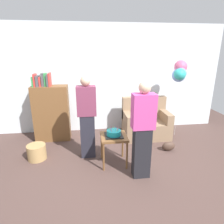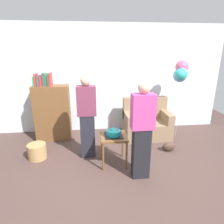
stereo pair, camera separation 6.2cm
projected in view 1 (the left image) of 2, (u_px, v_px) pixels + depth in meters
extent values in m
plane|color=#4C3833|center=(119.00, 172.00, 3.44)|extent=(8.00, 8.00, 0.00)
cube|color=silver|center=(107.00, 79.00, 4.96)|extent=(6.00, 0.10, 2.70)
cube|color=#8C7054|center=(146.00, 129.00, 4.77)|extent=(1.10, 0.70, 0.40)
cube|color=#8C7054|center=(144.00, 108.00, 4.88)|extent=(1.10, 0.16, 0.56)
cube|color=#8C7054|center=(128.00, 118.00, 4.62)|extent=(0.16, 0.70, 0.24)
cube|color=#8C7054|center=(165.00, 116.00, 4.73)|extent=(0.16, 0.70, 0.24)
cube|color=brown|center=(52.00, 113.00, 4.52)|extent=(0.80, 0.36, 1.30)
cube|color=#38934C|center=(33.00, 82.00, 4.25)|extent=(0.03, 0.25, 0.21)
cube|color=red|center=(35.00, 80.00, 4.24)|extent=(0.04, 0.24, 0.28)
cube|color=#4C4C51|center=(38.00, 81.00, 4.26)|extent=(0.06, 0.25, 0.23)
cube|color=red|center=(40.00, 82.00, 4.27)|extent=(0.04, 0.21, 0.21)
cube|color=#4C4C51|center=(43.00, 80.00, 4.26)|extent=(0.06, 0.17, 0.28)
cube|color=#38934C|center=(46.00, 80.00, 4.27)|extent=(0.05, 0.17, 0.29)
cube|color=#4C4C51|center=(48.00, 80.00, 4.28)|extent=(0.03, 0.26, 0.26)
cube|color=red|center=(50.00, 79.00, 4.28)|extent=(0.03, 0.24, 0.29)
cube|color=brown|center=(114.00, 137.00, 3.53)|extent=(0.48, 0.48, 0.04)
cylinder|color=brown|center=(104.00, 157.00, 3.40)|extent=(0.04, 0.04, 0.53)
cylinder|color=brown|center=(127.00, 156.00, 3.45)|extent=(0.04, 0.04, 0.53)
cylinder|color=brown|center=(102.00, 146.00, 3.79)|extent=(0.04, 0.04, 0.53)
cylinder|color=brown|center=(123.00, 145.00, 3.85)|extent=(0.04, 0.04, 0.53)
cube|color=black|center=(114.00, 135.00, 3.53)|extent=(0.32, 0.32, 0.02)
cylinder|color=teal|center=(114.00, 133.00, 3.51)|extent=(0.26, 0.26, 0.09)
cylinder|color=#EA668C|center=(118.00, 129.00, 3.49)|extent=(0.01, 0.01, 0.06)
cylinder|color=#EA668C|center=(117.00, 128.00, 3.53)|extent=(0.01, 0.01, 0.06)
cylinder|color=#66B2E5|center=(115.00, 127.00, 3.57)|extent=(0.01, 0.01, 0.06)
cylinder|color=#F2CC4C|center=(113.00, 127.00, 3.57)|extent=(0.01, 0.01, 0.05)
cylinder|color=#EA668C|center=(111.00, 128.00, 3.55)|extent=(0.01, 0.01, 0.06)
cylinder|color=#F2CC4C|center=(109.00, 128.00, 3.52)|extent=(0.01, 0.01, 0.05)
cylinder|color=#EA668C|center=(110.00, 129.00, 3.48)|extent=(0.01, 0.01, 0.06)
cylinder|color=#66B2E5|center=(111.00, 130.00, 3.45)|extent=(0.01, 0.01, 0.06)
cylinder|color=#EA668C|center=(112.00, 131.00, 3.42)|extent=(0.01, 0.01, 0.06)
cylinder|color=#66B2E5|center=(114.00, 131.00, 3.43)|extent=(0.01, 0.01, 0.05)
cylinder|color=#F2CC4C|center=(117.00, 130.00, 3.43)|extent=(0.01, 0.01, 0.05)
cylinder|color=#EA668C|center=(118.00, 130.00, 3.46)|extent=(0.01, 0.01, 0.05)
cube|color=#23232D|center=(88.00, 136.00, 3.83)|extent=(0.28, 0.20, 0.88)
cube|color=#75334C|center=(86.00, 101.00, 3.61)|extent=(0.36, 0.22, 0.56)
sphere|color=#D1A889|center=(85.00, 81.00, 3.50)|extent=(0.19, 0.19, 0.19)
cube|color=black|center=(141.00, 153.00, 3.21)|extent=(0.28, 0.20, 0.88)
cube|color=#C6428E|center=(144.00, 111.00, 2.99)|extent=(0.36, 0.22, 0.56)
sphere|color=#D1A889|center=(145.00, 88.00, 2.88)|extent=(0.19, 0.19, 0.19)
cylinder|color=#A88451|center=(37.00, 152.00, 3.80)|extent=(0.36, 0.36, 0.30)
ellipsoid|color=#473328|center=(168.00, 146.00, 4.14)|extent=(0.28, 0.14, 0.20)
cylinder|color=silver|center=(177.00, 106.00, 4.69)|extent=(0.00, 0.00, 1.53)
sphere|color=#668ED6|center=(181.00, 73.00, 4.41)|extent=(0.26, 0.26, 0.26)
sphere|color=#668ED6|center=(179.00, 75.00, 4.45)|extent=(0.31, 0.31, 0.31)
sphere|color=#D65B84|center=(181.00, 67.00, 4.49)|extent=(0.30, 0.30, 0.30)
sphere|color=#2DADA8|center=(180.00, 74.00, 4.39)|extent=(0.27, 0.27, 0.27)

